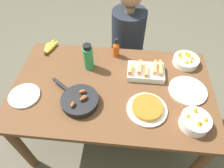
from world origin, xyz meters
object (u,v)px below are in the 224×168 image
object	(u,v)px
fruit_bowl_mango	(186,60)
person_figure	(127,50)
frittata_plate_center	(147,108)
hot_sauce_bottle	(117,49)
fruit_bowl_citrus	(195,121)
melon_tray	(146,72)
empty_plate_far_left	(188,90)
empty_plate_near_front	(24,96)
banana_bunch	(50,48)
skillet	(79,100)
water_bottle	(88,57)

from	to	relation	value
fruit_bowl_mango	person_figure	bearing A→B (deg)	139.75
frittata_plate_center	hot_sauce_bottle	size ratio (longest dim) A/B	1.58
fruit_bowl_citrus	hot_sauce_bottle	distance (m)	0.80
melon_tray	frittata_plate_center	bearing A→B (deg)	-88.77
empty_plate_far_left	person_figure	distance (m)	0.86
melon_tray	hot_sauce_bottle	world-z (taller)	hot_sauce_bottle
empty_plate_near_front	person_figure	bearing A→B (deg)	51.17
fruit_bowl_mango	person_figure	size ratio (longest dim) A/B	0.17
banana_bunch	melon_tray	distance (m)	0.84
empty_plate_near_front	person_figure	distance (m)	1.12
banana_bunch	skillet	xyz separation A→B (m)	(0.37, -0.53, 0.01)
water_bottle	person_figure	size ratio (longest dim) A/B	0.19
skillet	hot_sauce_bottle	xyz separation A→B (m)	(0.21, 0.50, 0.05)
skillet	person_figure	bearing A→B (deg)	-72.41
melon_tray	skillet	size ratio (longest dim) A/B	0.76
banana_bunch	person_figure	size ratio (longest dim) A/B	0.18
banana_bunch	fruit_bowl_mango	world-z (taller)	fruit_bowl_mango
frittata_plate_center	fruit_bowl_mango	bearing A→B (deg)	56.98
melon_tray	fruit_bowl_citrus	bearing A→B (deg)	-53.92
banana_bunch	water_bottle	world-z (taller)	water_bottle
skillet	empty_plate_near_front	xyz separation A→B (m)	(-0.39, 0.01, -0.02)
frittata_plate_center	hot_sauce_bottle	world-z (taller)	hot_sauce_bottle
frittata_plate_center	fruit_bowl_mango	world-z (taller)	fruit_bowl_mango
melon_tray	water_bottle	world-z (taller)	water_bottle
water_bottle	empty_plate_near_front	bearing A→B (deg)	-140.31
empty_plate_far_left	fruit_bowl_citrus	xyz separation A→B (m)	(-0.00, -0.27, 0.03)
melon_tray	empty_plate_far_left	xyz separation A→B (m)	(0.30, -0.13, -0.02)
frittata_plate_center	person_figure	world-z (taller)	person_figure
skillet	fruit_bowl_citrus	xyz separation A→B (m)	(0.74, -0.09, 0.01)
melon_tray	fruit_bowl_mango	distance (m)	0.35
skillet	empty_plate_far_left	bearing A→B (deg)	-130.63
empty_plate_far_left	water_bottle	distance (m)	0.76
frittata_plate_center	fruit_bowl_mango	xyz separation A→B (m)	(0.31, 0.48, 0.01)
melon_tray	person_figure	size ratio (longest dim) A/B	0.24
banana_bunch	empty_plate_near_front	world-z (taller)	banana_bunch
banana_bunch	fruit_bowl_mango	distance (m)	1.14
empty_plate_near_front	empty_plate_far_left	world-z (taller)	same
frittata_plate_center	banana_bunch	bearing A→B (deg)	146.65
fruit_bowl_mango	frittata_plate_center	bearing A→B (deg)	-123.02
melon_tray	fruit_bowl_mango	size ratio (longest dim) A/B	1.38
person_figure	melon_tray	bearing A→B (deg)	-74.46
frittata_plate_center	hot_sauce_bottle	xyz separation A→B (m)	(-0.25, 0.52, 0.05)
person_figure	fruit_bowl_citrus	bearing A→B (deg)	-64.93
melon_tray	fruit_bowl_citrus	size ratio (longest dim) A/B	1.50
banana_bunch	skillet	world-z (taller)	skillet
water_bottle	melon_tray	bearing A→B (deg)	-4.87
empty_plate_far_left	person_figure	xyz separation A→B (m)	(-0.45, 0.69, -0.24)
empty_plate_near_front	fruit_bowl_mango	xyz separation A→B (m)	(1.16, 0.45, 0.03)
empty_plate_far_left	empty_plate_near_front	bearing A→B (deg)	-171.97
fruit_bowl_mango	fruit_bowl_citrus	distance (m)	0.56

